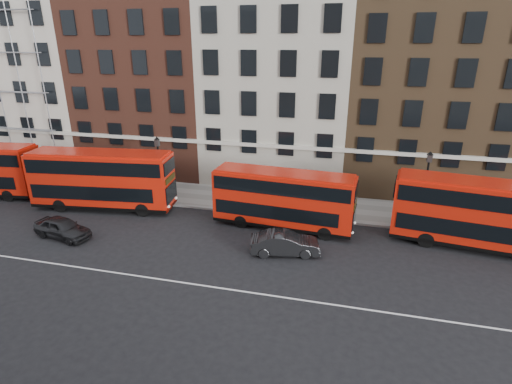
% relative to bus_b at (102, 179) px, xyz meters
% --- Properties ---
extents(ground, '(120.00, 120.00, 0.00)m').
position_rel_bus_b_xyz_m(ground, '(11.73, -6.28, -2.48)').
color(ground, black).
rests_on(ground, ground).
extents(pavement, '(80.00, 5.00, 0.15)m').
position_rel_bus_b_xyz_m(pavement, '(11.73, 4.22, -2.40)').
color(pavement, gray).
rests_on(pavement, ground).
extents(kerb, '(80.00, 0.30, 0.16)m').
position_rel_bus_b_xyz_m(kerb, '(11.73, 1.72, -2.40)').
color(kerb, gray).
rests_on(kerb, ground).
extents(road_centre_line, '(70.00, 0.12, 0.01)m').
position_rel_bus_b_xyz_m(road_centre_line, '(11.73, -8.28, -2.47)').
color(road_centre_line, white).
rests_on(road_centre_line, ground).
extents(building_terrace, '(64.00, 11.95, 22.00)m').
position_rel_bus_b_xyz_m(building_terrace, '(11.43, 11.60, 7.76)').
color(building_terrace, beige).
rests_on(building_terrace, ground).
extents(bus_b, '(11.23, 3.91, 4.62)m').
position_rel_bus_b_xyz_m(bus_b, '(0.00, 0.00, 0.00)').
color(bus_b, red).
rests_on(bus_b, ground).
extents(bus_c, '(10.00, 3.13, 4.14)m').
position_rel_bus_b_xyz_m(bus_c, '(14.30, 0.01, -0.26)').
color(bus_c, red).
rests_on(bus_c, ground).
extents(bus_d, '(10.88, 3.99, 4.47)m').
position_rel_bus_b_xyz_m(bus_d, '(26.96, 0.01, -0.08)').
color(bus_d, red).
rests_on(bus_d, ground).
extents(car_rear, '(4.34, 2.39, 1.40)m').
position_rel_bus_b_xyz_m(car_rear, '(0.17, -5.15, -1.78)').
color(car_rear, black).
rests_on(car_rear, ground).
extents(car_front, '(4.54, 2.38, 1.42)m').
position_rel_bus_b_xyz_m(car_front, '(15.15, -3.73, -1.77)').
color(car_front, black).
rests_on(car_front, ground).
extents(lamp_post_left, '(0.44, 0.44, 5.33)m').
position_rel_bus_b_xyz_m(lamp_post_left, '(3.76, 2.38, 0.60)').
color(lamp_post_left, black).
rests_on(lamp_post_left, pavement).
extents(lamp_post_right, '(0.44, 0.44, 5.33)m').
position_rel_bus_b_xyz_m(lamp_post_right, '(23.94, 2.85, 0.60)').
color(lamp_post_right, black).
rests_on(lamp_post_right, pavement).
extents(iron_railings, '(6.60, 0.06, 1.00)m').
position_rel_bus_b_xyz_m(iron_railings, '(11.73, 6.42, -1.83)').
color(iron_railings, black).
rests_on(iron_railings, pavement).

